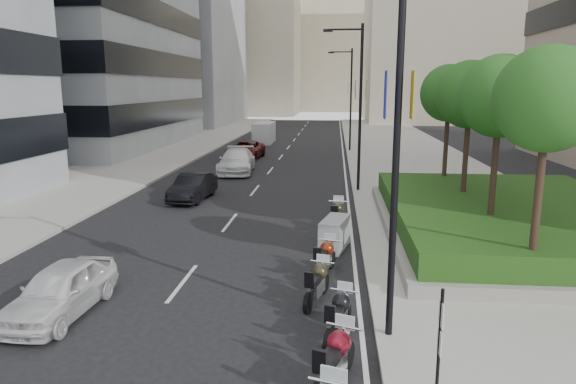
# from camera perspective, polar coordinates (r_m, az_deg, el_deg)

# --- Properties ---
(ground) EXTENTS (160.00, 160.00, 0.00)m
(ground) POSITION_cam_1_polar(r_m,az_deg,el_deg) (12.06, -10.18, -17.16)
(ground) COLOR black
(ground) RESTS_ON ground
(sidewalk_right) EXTENTS (10.00, 100.00, 0.15)m
(sidewalk_right) POSITION_cam_1_polar(r_m,az_deg,el_deg) (41.01, 13.67, 3.34)
(sidewalk_right) COLOR #9E9B93
(sidewalk_right) RESTS_ON ground
(sidewalk_left) EXTENTS (8.00, 100.00, 0.15)m
(sidewalk_left) POSITION_cam_1_polar(r_m,az_deg,el_deg) (43.24, -15.10, 3.68)
(sidewalk_left) COLOR #9E9B93
(sidewalk_left) RESTS_ON ground
(lane_edge) EXTENTS (0.12, 100.00, 0.01)m
(lane_edge) POSITION_cam_1_polar(r_m,az_deg,el_deg) (40.58, 6.23, 3.42)
(lane_edge) COLOR silver
(lane_edge) RESTS_ON ground
(lane_centre) EXTENTS (0.12, 100.00, 0.01)m
(lane_centre) POSITION_cam_1_polar(r_m,az_deg,el_deg) (40.82, -1.10, 3.53)
(lane_centre) COLOR silver
(lane_centre) RESTS_ON ground
(building_grey_far) EXTENTS (22.00, 26.00, 30.00)m
(building_grey_far) POSITION_cam_1_polar(r_m,az_deg,el_deg) (85.08, -13.93, 17.56)
(building_grey_far) COLOR gray
(building_grey_far) RESTS_ON ground
(building_cream_right) EXTENTS (28.00, 24.00, 36.00)m
(building_cream_right) POSITION_cam_1_polar(r_m,az_deg,el_deg) (92.95, 17.99, 18.68)
(building_cream_right) COLOR #B7AD93
(building_cream_right) RESTS_ON ground
(building_cream_left) EXTENTS (26.00, 24.00, 34.00)m
(building_cream_left) POSITION_cam_1_polar(r_m,az_deg,el_deg) (112.70, -5.76, 17.32)
(building_cream_left) COLOR #B7AD93
(building_cream_left) RESTS_ON ground
(building_cream_centre) EXTENTS (30.00, 24.00, 38.00)m
(building_cream_centre) POSITION_cam_1_polar(r_m,az_deg,el_deg) (130.83, 5.03, 17.42)
(building_cream_centre) COLOR #B7AD93
(building_cream_centre) RESTS_ON ground
(planter) EXTENTS (10.00, 14.00, 0.40)m
(planter) POSITION_cam_1_polar(r_m,az_deg,el_deg) (22.02, 23.70, -3.61)
(planter) COLOR gray
(planter) RESTS_ON sidewalk_right
(hedge) EXTENTS (9.40, 13.40, 0.80)m
(hedge) POSITION_cam_1_polar(r_m,az_deg,el_deg) (21.88, 23.83, -2.09)
(hedge) COLOR #134012
(hedge) RESTS_ON planter
(tree_0) EXTENTS (2.80, 2.80, 6.30)m
(tree_0) POSITION_cam_1_polar(r_m,az_deg,el_deg) (15.20, 26.91, 9.10)
(tree_0) COLOR #332319
(tree_0) RESTS_ON planter
(tree_1) EXTENTS (2.80, 2.80, 6.30)m
(tree_1) POSITION_cam_1_polar(r_m,az_deg,el_deg) (18.98, 22.50, 9.73)
(tree_1) COLOR #332319
(tree_1) RESTS_ON planter
(tree_2) EXTENTS (2.80, 2.80, 6.30)m
(tree_2) POSITION_cam_1_polar(r_m,az_deg,el_deg) (22.84, 19.56, 10.12)
(tree_2) COLOR #332319
(tree_2) RESTS_ON planter
(tree_3) EXTENTS (2.80, 2.80, 6.30)m
(tree_3) POSITION_cam_1_polar(r_m,az_deg,el_deg) (26.74, 17.46, 10.38)
(tree_3) COLOR #332319
(tree_3) RESTS_ON planter
(lamp_post_0) EXTENTS (2.34, 0.45, 9.00)m
(lamp_post_0) POSITION_cam_1_polar(r_m,az_deg,el_deg) (11.24, 11.29, 7.81)
(lamp_post_0) COLOR black
(lamp_post_0) RESTS_ON ground
(lamp_post_1) EXTENTS (2.34, 0.45, 9.00)m
(lamp_post_1) POSITION_cam_1_polar(r_m,az_deg,el_deg) (28.19, 7.74, 10.11)
(lamp_post_1) COLOR black
(lamp_post_1) RESTS_ON ground
(lamp_post_2) EXTENTS (2.34, 0.45, 9.00)m
(lamp_post_2) POSITION_cam_1_polar(r_m,az_deg,el_deg) (46.18, 6.82, 10.70)
(lamp_post_2) COLOR black
(lamp_post_2) RESTS_ON ground
(parking_sign) EXTENTS (0.06, 0.32, 2.50)m
(parking_sign) POSITION_cam_1_polar(r_m,az_deg,el_deg) (9.41, 16.45, -16.19)
(parking_sign) COLOR black
(parking_sign) RESTS_ON ground
(motorcycle_1) EXTENTS (0.99, 2.13, 1.11)m
(motorcycle_1) POSITION_cam_1_polar(r_m,az_deg,el_deg) (10.43, 5.19, -18.20)
(motorcycle_1) COLOR black
(motorcycle_1) RESTS_ON ground
(motorcycle_2) EXTENTS (0.82, 2.00, 1.02)m
(motorcycle_2) POSITION_cam_1_polar(r_m,az_deg,el_deg) (12.30, 5.64, -13.57)
(motorcycle_2) COLOR black
(motorcycle_2) RESTS_ON ground
(motorcycle_3) EXTENTS (0.79, 1.99, 1.01)m
(motorcycle_3) POSITION_cam_1_polar(r_m,az_deg,el_deg) (14.15, 3.26, -10.07)
(motorcycle_3) COLOR black
(motorcycle_3) RESTS_ON ground
(motorcycle_4) EXTENTS (0.84, 2.02, 1.03)m
(motorcycle_4) POSITION_cam_1_polar(r_m,az_deg,el_deg) (16.03, 4.10, -7.39)
(motorcycle_4) COLOR black
(motorcycle_4) RESTS_ON ground
(motorcycle_5) EXTENTS (1.17, 1.99, 1.14)m
(motorcycle_5) POSITION_cam_1_polar(r_m,az_deg,el_deg) (18.60, 5.22, -4.66)
(motorcycle_5) COLOR black
(motorcycle_5) RESTS_ON ground
(motorcycle_6) EXTENTS (0.80, 2.39, 1.19)m
(motorcycle_6) POSITION_cam_1_polar(r_m,az_deg,el_deg) (20.67, 5.42, -2.79)
(motorcycle_6) COLOR black
(motorcycle_6) RESTS_ON ground
(car_a) EXTENTS (1.72, 3.93, 1.32)m
(car_a) POSITION_cam_1_polar(r_m,az_deg,el_deg) (14.59, -23.95, -9.92)
(car_a) COLOR white
(car_a) RESTS_ON ground
(car_b) EXTENTS (1.72, 4.22, 1.36)m
(car_b) POSITION_cam_1_polar(r_m,az_deg,el_deg) (26.92, -10.53, 0.55)
(car_b) COLOR black
(car_b) RESTS_ON ground
(car_c) EXTENTS (2.68, 5.70, 1.61)m
(car_c) POSITION_cam_1_polar(r_m,az_deg,el_deg) (35.08, -5.72, 3.46)
(car_c) COLOR white
(car_c) RESTS_ON ground
(car_d) EXTENTS (2.76, 5.38, 1.45)m
(car_d) POSITION_cam_1_polar(r_m,az_deg,el_deg) (41.75, -4.77, 4.67)
(car_d) COLOR #580A0E
(car_d) RESTS_ON ground
(delivery_van) EXTENTS (1.90, 4.98, 2.09)m
(delivery_van) POSITION_cam_1_polar(r_m,az_deg,el_deg) (53.48, -2.72, 6.50)
(delivery_van) COLOR silver
(delivery_van) RESTS_ON ground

